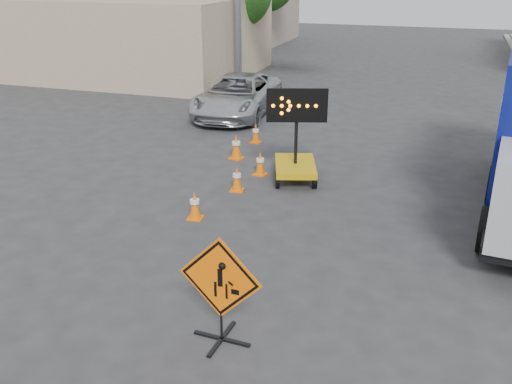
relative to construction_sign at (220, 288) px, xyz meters
The scene contains 11 objects.
ground 1.25m from the construction_sign, 103.32° to the left, with size 100.00×100.00×0.00m, color #2D2D30.
storefront_left_near 25.17m from the construction_sign, 124.33° to the left, with size 14.00×10.00×4.00m, color tan.
storefront_left_far 37.96m from the construction_sign, 113.59° to the left, with size 12.00×10.00×4.40m, color #9F8F85.
construction_sign is the anchor object (origin of this frame).
arrow_board 7.49m from the construction_sign, 96.03° to the left, with size 1.58×2.05×2.58m.
pickup_truck 14.66m from the construction_sign, 109.42° to the left, with size 2.58×5.59×1.55m, color silver.
cone_a 4.81m from the construction_sign, 119.46° to the left, with size 0.39×0.39×0.70m.
cone_b 6.51m from the construction_sign, 108.30° to the left, with size 0.40×0.40×0.68m.
cone_c 7.75m from the construction_sign, 103.72° to the left, with size 0.41×0.41×0.70m.
cone_d 9.16m from the construction_sign, 109.06° to the left, with size 0.47×0.47×0.78m.
cone_e 10.87m from the construction_sign, 105.84° to the left, with size 0.35×0.35×0.66m.
Camera 1 is at (3.14, -7.80, 5.64)m, focal length 40.00 mm.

